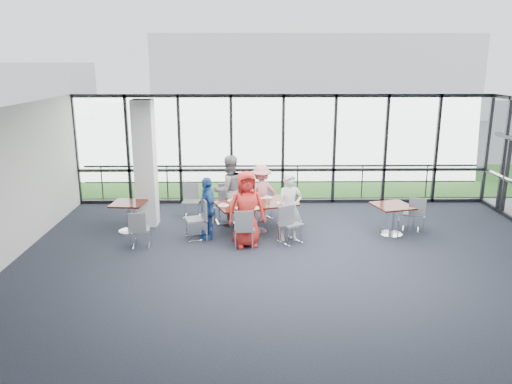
{
  "coord_description": "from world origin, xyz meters",
  "views": [
    {
      "loc": [
        -1.0,
        -9.34,
        4.1
      ],
      "look_at": [
        -0.83,
        2.07,
        1.1
      ],
      "focal_mm": 35.0,
      "sensor_mm": 36.0,
      "label": 1
    }
  ],
  "objects_px": {
    "structural_column": "(145,164)",
    "diner_far_left": "(229,190)",
    "side_table_left": "(129,208)",
    "chair_spare_la": "(140,229)",
    "chair_main_nl": "(245,229)",
    "chair_spare_r": "(412,214)",
    "chair_spare_lb": "(191,201)",
    "diner_far_right": "(261,193)",
    "main_table": "(256,208)",
    "chair_main_end": "(196,219)",
    "diner_end": "(207,208)",
    "chair_main_fr": "(263,203)",
    "chair_main_nr": "(290,224)",
    "chair_main_fl": "(225,205)",
    "diner_near_left": "(246,209)",
    "diner_near_right": "(290,208)",
    "side_table_right": "(392,210)"
  },
  "relations": [
    {
      "from": "chair_main_nl",
      "to": "chair_main_nr",
      "type": "xyz_separation_m",
      "value": [
        1.05,
        0.29,
        0.01
      ]
    },
    {
      "from": "diner_far_left",
      "to": "diner_end",
      "type": "xyz_separation_m",
      "value": [
        -0.48,
        -1.05,
        -0.16
      ]
    },
    {
      "from": "diner_near_left",
      "to": "chair_main_fl",
      "type": "xyz_separation_m",
      "value": [
        -0.57,
        1.7,
        -0.38
      ]
    },
    {
      "from": "main_table",
      "to": "chair_spare_lb",
      "type": "height_order",
      "value": "chair_spare_lb"
    },
    {
      "from": "diner_far_right",
      "to": "diner_end",
      "type": "distance_m",
      "value": 1.87
    },
    {
      "from": "chair_main_nr",
      "to": "structural_column",
      "type": "bearing_deg",
      "value": 124.66
    },
    {
      "from": "side_table_left",
      "to": "diner_end",
      "type": "bearing_deg",
      "value": -14.05
    },
    {
      "from": "side_table_right",
      "to": "diner_far_right",
      "type": "height_order",
      "value": "diner_far_right"
    },
    {
      "from": "main_table",
      "to": "chair_main_end",
      "type": "bearing_deg",
      "value": 178.93
    },
    {
      "from": "structural_column",
      "to": "chair_spare_lb",
      "type": "bearing_deg",
      "value": 29.38
    },
    {
      "from": "main_table",
      "to": "diner_near_right",
      "type": "bearing_deg",
      "value": -56.1
    },
    {
      "from": "diner_far_left",
      "to": "diner_far_right",
      "type": "relative_size",
      "value": 1.2
    },
    {
      "from": "main_table",
      "to": "chair_main_fr",
      "type": "height_order",
      "value": "chair_main_fr"
    },
    {
      "from": "chair_spare_lb",
      "to": "chair_spare_r",
      "type": "relative_size",
      "value": 1.04
    },
    {
      "from": "chair_spare_r",
      "to": "structural_column",
      "type": "bearing_deg",
      "value": -165.38
    },
    {
      "from": "structural_column",
      "to": "diner_near_right",
      "type": "height_order",
      "value": "structural_column"
    },
    {
      "from": "diner_near_right",
      "to": "chair_main_end",
      "type": "xyz_separation_m",
      "value": [
        -2.21,
        0.11,
        -0.31
      ]
    },
    {
      "from": "structural_column",
      "to": "diner_near_right",
      "type": "distance_m",
      "value": 3.84
    },
    {
      "from": "diner_end",
      "to": "chair_spare_lb",
      "type": "xyz_separation_m",
      "value": [
        -0.57,
        1.65,
        -0.3
      ]
    },
    {
      "from": "diner_near_left",
      "to": "chair_spare_la",
      "type": "xyz_separation_m",
      "value": [
        -2.4,
        -0.04,
        -0.46
      ]
    },
    {
      "from": "chair_main_nl",
      "to": "chair_spare_r",
      "type": "height_order",
      "value": "chair_main_nl"
    },
    {
      "from": "chair_main_nr",
      "to": "chair_main_fr",
      "type": "bearing_deg",
      "value": 73.84
    },
    {
      "from": "chair_spare_r",
      "to": "chair_spare_la",
      "type": "bearing_deg",
      "value": -151.39
    },
    {
      "from": "diner_far_left",
      "to": "chair_spare_r",
      "type": "bearing_deg",
      "value": 148.69
    },
    {
      "from": "chair_main_nr",
      "to": "chair_main_end",
      "type": "bearing_deg",
      "value": 138.46
    },
    {
      "from": "chair_main_fl",
      "to": "chair_main_fr",
      "type": "xyz_separation_m",
      "value": [
        1.0,
        0.34,
        -0.07
      ]
    },
    {
      "from": "structural_column",
      "to": "chair_spare_lb",
      "type": "relative_size",
      "value": 3.61
    },
    {
      "from": "main_table",
      "to": "diner_end",
      "type": "distance_m",
      "value": 1.23
    },
    {
      "from": "main_table",
      "to": "diner_end",
      "type": "relative_size",
      "value": 1.43
    },
    {
      "from": "side_table_left",
      "to": "chair_spare_la",
      "type": "bearing_deg",
      "value": -64.54
    },
    {
      "from": "side_table_left",
      "to": "chair_spare_lb",
      "type": "distance_m",
      "value": 1.83
    },
    {
      "from": "chair_main_fl",
      "to": "chair_main_fr",
      "type": "distance_m",
      "value": 1.05
    },
    {
      "from": "chair_main_nr",
      "to": "chair_main_end",
      "type": "height_order",
      "value": "chair_main_end"
    },
    {
      "from": "diner_near_left",
      "to": "diner_near_right",
      "type": "distance_m",
      "value": 1.08
    },
    {
      "from": "side_table_right",
      "to": "diner_far_right",
      "type": "bearing_deg",
      "value": 159.52
    },
    {
      "from": "chair_main_fr",
      "to": "chair_spare_la",
      "type": "distance_m",
      "value": 3.5
    },
    {
      "from": "diner_far_left",
      "to": "side_table_right",
      "type": "bearing_deg",
      "value": 142.95
    },
    {
      "from": "chair_main_end",
      "to": "diner_far_right",
      "type": "bearing_deg",
      "value": 112.54
    },
    {
      "from": "structural_column",
      "to": "diner_far_left",
      "type": "distance_m",
      "value": 2.21
    },
    {
      "from": "chair_main_nl",
      "to": "chair_spare_r",
      "type": "distance_m",
      "value": 4.3
    },
    {
      "from": "structural_column",
      "to": "diner_far_left",
      "type": "height_order",
      "value": "structural_column"
    },
    {
      "from": "side_table_left",
      "to": "chair_main_nr",
      "type": "distance_m",
      "value": 4.01
    },
    {
      "from": "diner_far_left",
      "to": "chair_spare_la",
      "type": "relative_size",
      "value": 2.19
    },
    {
      "from": "chair_main_fl",
      "to": "chair_spare_r",
      "type": "height_order",
      "value": "chair_main_fl"
    },
    {
      "from": "chair_spare_lb",
      "to": "chair_spare_la",
      "type": "bearing_deg",
      "value": 73.38
    },
    {
      "from": "diner_far_right",
      "to": "chair_spare_la",
      "type": "distance_m",
      "value": 3.38
    },
    {
      "from": "main_table",
      "to": "chair_spare_lb",
      "type": "relative_size",
      "value": 2.41
    },
    {
      "from": "chair_main_nl",
      "to": "chair_spare_lb",
      "type": "height_order",
      "value": "chair_main_nl"
    },
    {
      "from": "chair_spare_lb",
      "to": "chair_main_nr",
      "type": "bearing_deg",
      "value": 147.21
    },
    {
      "from": "chair_main_nr",
      "to": "chair_spare_lb",
      "type": "height_order",
      "value": "chair_main_nr"
    }
  ]
}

